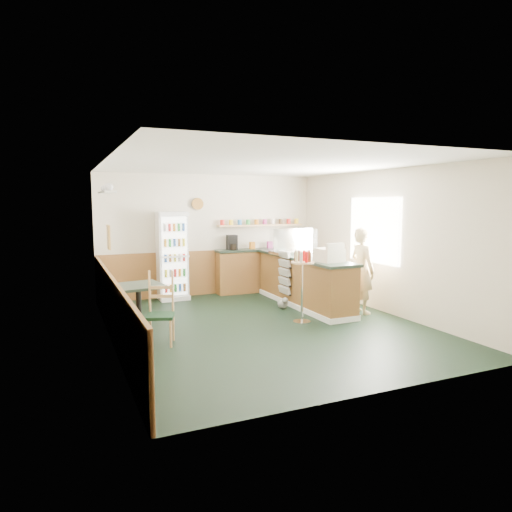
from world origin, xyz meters
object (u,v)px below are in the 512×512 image
condiment_stand (302,275)px  cafe_chair (159,306)px  drinks_fridge (172,256)px  shopkeeper (362,271)px  cash_register (329,255)px  cafe_table (139,300)px  display_case (293,242)px

condiment_stand → cafe_chair: 2.54m
drinks_fridge → shopkeeper: 3.99m
condiment_stand → shopkeeper: bearing=6.5°
cash_register → shopkeeper: 0.77m
cash_register → shopkeeper: (0.70, -0.06, -0.32)m
drinks_fridge → cafe_chair: size_ratio=1.75×
cash_register → cafe_table: cash_register is taller
cash_register → condiment_stand: cash_register is taller
condiment_stand → cafe_table: 2.77m
cafe_table → cash_register: bearing=-2.7°
condiment_stand → cafe_table: bearing=172.3°
drinks_fridge → condiment_stand: bearing=-60.1°
shopkeeper → cafe_chair: size_ratio=1.51×
shopkeeper → cafe_table: bearing=84.8°
drinks_fridge → cash_register: drinks_fridge is taller
cash_register → shopkeeper: size_ratio=0.27×
shopkeeper → condiment_stand: shopkeeper is taller
display_case → condiment_stand: 1.79m
display_case → cafe_chair: 3.72m
cafe_table → cafe_chair: bearing=-69.1°
shopkeeper → condiment_stand: 1.38m
shopkeeper → condiment_stand: size_ratio=1.30×
condiment_stand → cafe_chair: (-2.52, -0.17, -0.27)m
display_case → cafe_table: size_ratio=1.08×
drinks_fridge → display_case: size_ratio=2.06×
display_case → cafe_chair: (-3.20, -1.77, -0.71)m
condiment_stand → drinks_fridge: bearing=119.9°
cafe_table → display_case: bearing=19.9°
drinks_fridge → cafe_table: drinks_fridge is taller
condiment_stand → cafe_table: size_ratio=1.47×
cash_register → drinks_fridge: bearing=126.1°
shopkeeper → cafe_chair: bearing=92.5°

